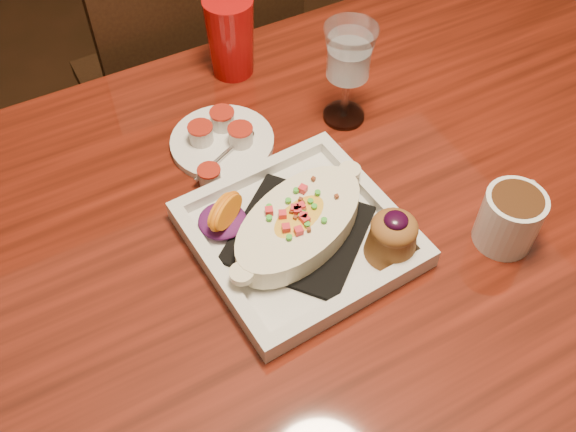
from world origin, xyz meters
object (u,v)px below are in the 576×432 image
saucer (222,139)px  chair_far (194,89)px  coffee_mug (511,216)px  red_tumbler (230,37)px  table (349,254)px  plate (308,230)px  goblet (349,58)px

saucer → chair_far: bearing=76.2°
coffee_mug → red_tumbler: (-0.17, 0.49, 0.02)m
table → plate: size_ratio=5.44×
goblet → saucer: size_ratio=1.04×
plate → red_tumbler: size_ratio=2.07×
table → red_tumbler: red_tumbler is taller
goblet → saucer: bearing=169.8°
chair_far → red_tumbler: bearing=87.2°
table → red_tumbler: 0.40m
plate → goblet: size_ratio=1.69×
coffee_mug → chair_far: bearing=77.2°
coffee_mug → red_tumbler: 0.52m
table → plate: plate is taller
plate → red_tumbler: red_tumbler is taller
saucer → table: bearing=-63.7°
plate → coffee_mug: same height
chair_far → red_tumbler: chair_far is taller
red_tumbler → plate: bearing=-100.3°
coffee_mug → saucer: coffee_mug is taller
coffee_mug → goblet: (-0.06, 0.30, 0.07)m
table → plate: (-0.08, -0.01, 0.12)m
plate → goblet: bearing=43.6°
chair_far → coffee_mug: (0.15, -0.76, 0.29)m
coffee_mug → red_tumbler: size_ratio=0.80×
plate → red_tumbler: (0.07, 0.37, 0.04)m
chair_far → coffee_mug: bearing=101.4°
chair_far → goblet: (0.09, -0.46, 0.36)m
saucer → red_tumbler: (0.09, 0.15, 0.05)m
saucer → red_tumbler: 0.19m
chair_far → goblet: size_ratio=5.70×
table → coffee_mug: (0.15, -0.13, 0.14)m
coffee_mug → red_tumbler: red_tumbler is taller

